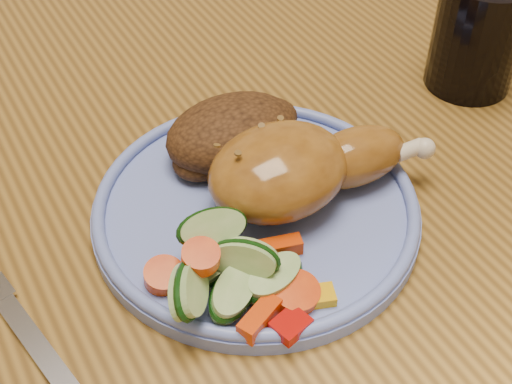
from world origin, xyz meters
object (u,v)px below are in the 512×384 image
at_px(plate, 256,212).
at_px(chair_far, 61,30).
at_px(drinking_glass, 478,34).
at_px(dining_table, 229,169).
at_px(fork, 26,331).

bearing_deg(plate, chair_far, 86.33).
bearing_deg(chair_far, drinking_glass, -73.30).
height_order(dining_table, fork, fork).
height_order(chair_far, drinking_glass, chair_far).
height_order(plate, drinking_glass, drinking_glass).
bearing_deg(plate, dining_table, 70.73).
xyz_separation_m(plate, drinking_glass, (0.26, 0.06, 0.05)).
bearing_deg(fork, drinking_glass, 9.45).
bearing_deg(dining_table, plate, -109.27).
bearing_deg(drinking_glass, dining_table, 158.40).
relative_size(dining_table, chair_far, 1.54).
relative_size(dining_table, drinking_glass, 13.24).
bearing_deg(dining_table, fork, -145.93).
bearing_deg(fork, chair_far, 73.32).
bearing_deg(plate, fork, -174.37).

